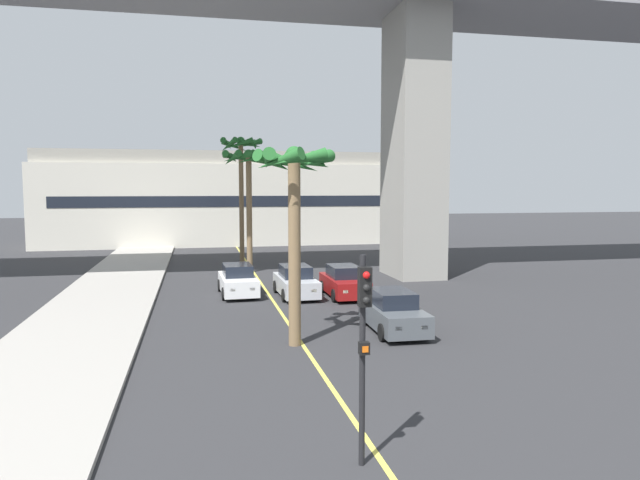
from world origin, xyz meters
TOP-DOWN VIEW (x-y plane):
  - sidewalk_left at (-8.00, 16.00)m, footprint 4.80×80.00m
  - lane_stripe_center at (0.00, 24.00)m, footprint 0.14×56.00m
  - pier_building_backdrop at (0.00, 54.88)m, footprint 35.89×8.04m
  - car_queue_front at (1.28, 25.88)m, footprint 1.92×4.14m
  - car_queue_second at (3.73, 18.06)m, footprint 1.91×4.14m
  - car_queue_third at (-1.55, 26.89)m, footprint 1.96×4.16m
  - car_queue_fourth at (3.65, 25.32)m, footprint 1.85×4.11m
  - traffic_light_median_near at (-0.43, 7.95)m, footprint 0.24×0.37m
  - palm_tree_near_median at (-0.34, 39.80)m, footprint 3.18×3.21m
  - palm_tree_mid_median at (-0.26, 16.94)m, footprint 2.87×2.88m
  - palm_tree_far_median at (-0.23, 34.69)m, footprint 3.58×3.55m

SIDE VIEW (x-z plane):
  - lane_stripe_center at x=0.00m, z-range 0.00..0.01m
  - sidewalk_left at x=-8.00m, z-range 0.00..0.15m
  - car_queue_front at x=1.28m, z-range -0.06..1.50m
  - car_queue_second at x=3.73m, z-range -0.06..1.50m
  - car_queue_third at x=-1.55m, z-range -0.06..1.50m
  - car_queue_fourth at x=3.65m, z-range -0.06..1.50m
  - traffic_light_median_near at x=-0.43m, z-range 0.61..4.81m
  - pier_building_backdrop at x=0.00m, z-range -0.06..8.78m
  - palm_tree_mid_median at x=-0.26m, z-range 2.05..8.93m
  - palm_tree_far_median at x=-0.23m, z-range 2.70..10.59m
  - palm_tree_near_median at x=-0.34m, z-range 2.93..12.05m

